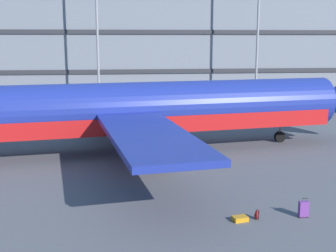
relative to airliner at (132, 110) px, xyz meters
name	(u,v)px	position (x,y,z in m)	size (l,w,h in m)	color
ground_plane	(97,156)	(-2.60, -1.04, -3.20)	(600.00, 600.00, 0.00)	#5B5B60
terminal_structure	(107,33)	(-2.60, 49.54, 6.46)	(177.30, 16.32, 19.31)	slate
airliner	(132,110)	(0.00, 0.00, 0.00)	(38.20, 30.93, 11.09)	navy
suitcase_small	(240,219)	(4.60, -13.97, -3.08)	(0.79, 0.61, 0.23)	orange
suitcase_teal	(304,209)	(7.76, -13.87, -2.77)	(0.49, 0.26, 1.00)	#72388C
backpack_scuffed	(257,215)	(5.45, -13.86, -2.96)	(0.29, 0.35, 0.54)	maroon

